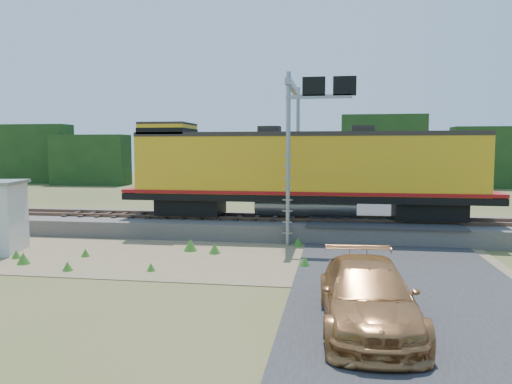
# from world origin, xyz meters

# --- Properties ---
(ground) EXTENTS (140.00, 140.00, 0.00)m
(ground) POSITION_xyz_m (0.00, 0.00, 0.00)
(ground) COLOR #475123
(ground) RESTS_ON ground
(ballast) EXTENTS (70.00, 5.00, 0.80)m
(ballast) POSITION_xyz_m (0.00, 6.00, 0.40)
(ballast) COLOR slate
(ballast) RESTS_ON ground
(rails) EXTENTS (70.00, 1.54, 0.16)m
(rails) POSITION_xyz_m (0.00, 6.00, 0.88)
(rails) COLOR brown
(rails) RESTS_ON ballast
(dirt_shoulder) EXTENTS (26.00, 8.00, 0.03)m
(dirt_shoulder) POSITION_xyz_m (-2.00, 0.50, 0.01)
(dirt_shoulder) COLOR #8C7754
(dirt_shoulder) RESTS_ON ground
(road) EXTENTS (7.00, 66.00, 0.86)m
(road) POSITION_xyz_m (7.00, 0.74, 0.09)
(road) COLOR #38383A
(road) RESTS_ON ground
(tree_line_north) EXTENTS (130.00, 3.00, 6.50)m
(tree_line_north) POSITION_xyz_m (0.00, 38.00, 3.07)
(tree_line_north) COLOR #173613
(tree_line_north) RESTS_ON ground
(weed_clumps) EXTENTS (15.00, 6.20, 0.56)m
(weed_clumps) POSITION_xyz_m (-3.50, 0.10, 0.00)
(weed_clumps) COLOR #347020
(weed_clumps) RESTS_ON ground
(locomotive) EXTENTS (18.03, 2.75, 4.65)m
(locomotive) POSITION_xyz_m (3.08, 6.00, 3.25)
(locomotive) COLOR black
(locomotive) RESTS_ON rails
(signal_gantry) EXTENTS (3.02, 6.20, 7.61)m
(signal_gantry) POSITION_xyz_m (3.13, 5.32, 5.67)
(signal_gantry) COLOR gray
(signal_gantry) RESTS_ON ground
(car) EXTENTS (2.47, 5.52, 1.57)m
(car) POSITION_xyz_m (5.59, -6.63, 0.79)
(car) COLOR #B57943
(car) RESTS_ON ground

